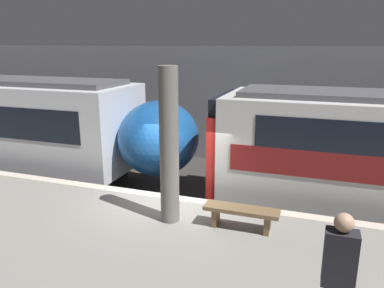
{
  "coord_description": "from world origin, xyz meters",
  "views": [
    {
      "loc": [
        3.25,
        -7.92,
        4.62
      ],
      "look_at": [
        0.2,
        0.85,
        2.11
      ],
      "focal_mm": 35.0,
      "sensor_mm": 36.0,
      "label": 1
    }
  ],
  "objects": [
    {
      "name": "person_waiting",
      "position": [
        3.62,
        -3.67,
        1.93
      ],
      "size": [
        0.38,
        0.24,
        1.74
      ],
      "color": "black",
      "rests_on": "platform"
    },
    {
      "name": "ground_plane",
      "position": [
        0.0,
        0.0,
        0.0
      ],
      "size": [
        120.0,
        120.0,
        0.0
      ],
      "primitive_type": "plane",
      "color": "#33302D"
    },
    {
      "name": "platform",
      "position": [
        0.0,
        -2.57,
        0.51
      ],
      "size": [
        40.0,
        5.14,
        1.02
      ],
      "color": "gray",
      "rests_on": "ground"
    },
    {
      "name": "station_rear_barrier",
      "position": [
        0.0,
        6.38,
        2.26
      ],
      "size": [
        50.0,
        0.15,
        4.52
      ],
      "color": "gray",
      "rests_on": "ground"
    },
    {
      "name": "support_pillar_near",
      "position": [
        0.44,
        -1.26,
        2.61
      ],
      "size": [
        0.39,
        0.39,
        3.2
      ],
      "color": "slate",
      "rests_on": "platform"
    },
    {
      "name": "platform_bench",
      "position": [
        1.93,
        -1.14,
        1.35
      ],
      "size": [
        1.5,
        0.4,
        0.45
      ],
      "color": "brown",
      "rests_on": "platform"
    }
  ]
}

